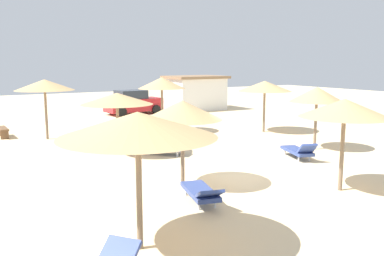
{
  "coord_description": "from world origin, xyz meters",
  "views": [
    {
      "loc": [
        -7.98,
        -10.55,
        3.71
      ],
      "look_at": [
        0.0,
        3.0,
        1.2
      ],
      "focal_mm": 38.76,
      "sensor_mm": 36.0,
      "label": 1
    }
  ],
  "objects_px": {
    "parasol_5": "(45,85)",
    "beach_cabana": "(195,92)",
    "parasol_1": "(117,99)",
    "parasol_4": "(162,83)",
    "parasol_3": "(317,95)",
    "parasol_6": "(265,86)",
    "bench_0": "(182,119)",
    "lounger_3": "(299,151)",
    "lounger_1": "(162,147)",
    "bench_1": "(3,131)",
    "lounger_0": "(201,192)",
    "parked_car": "(133,103)",
    "parasol_2": "(138,125)",
    "parasol_0": "(182,110)",
    "parasol_7": "(345,108)"
  },
  "relations": [
    {
      "from": "lounger_0",
      "to": "bench_1",
      "type": "distance_m",
      "value": 13.71
    },
    {
      "from": "parasol_0",
      "to": "bench_0",
      "type": "distance_m",
      "value": 12.75
    },
    {
      "from": "parasol_0",
      "to": "parasol_6",
      "type": "distance_m",
      "value": 10.68
    },
    {
      "from": "parasol_0",
      "to": "parasol_4",
      "type": "height_order",
      "value": "parasol_4"
    },
    {
      "from": "parasol_6",
      "to": "lounger_1",
      "type": "distance_m",
      "value": 7.79
    },
    {
      "from": "parked_car",
      "to": "lounger_0",
      "type": "bearing_deg",
      "value": -107.27
    },
    {
      "from": "parasol_4",
      "to": "parasol_6",
      "type": "relative_size",
      "value": 1.04
    },
    {
      "from": "parasol_2",
      "to": "parasol_3",
      "type": "distance_m",
      "value": 11.5
    },
    {
      "from": "parked_car",
      "to": "parasol_7",
      "type": "bearing_deg",
      "value": -95.02
    },
    {
      "from": "parasol_5",
      "to": "bench_0",
      "type": "relative_size",
      "value": 1.89
    },
    {
      "from": "lounger_0",
      "to": "beach_cabana",
      "type": "relative_size",
      "value": 0.46
    },
    {
      "from": "parasol_3",
      "to": "parasol_4",
      "type": "xyz_separation_m",
      "value": [
        -3.72,
        7.2,
        0.26
      ]
    },
    {
      "from": "parasol_6",
      "to": "lounger_3",
      "type": "relative_size",
      "value": 1.42
    },
    {
      "from": "parasol_2",
      "to": "lounger_0",
      "type": "distance_m",
      "value": 3.73
    },
    {
      "from": "parasol_3",
      "to": "bench_0",
      "type": "height_order",
      "value": "parasol_3"
    },
    {
      "from": "lounger_1",
      "to": "parked_car",
      "type": "xyz_separation_m",
      "value": [
        4.13,
        12.95,
        0.51
      ]
    },
    {
      "from": "parasol_2",
      "to": "bench_0",
      "type": "bearing_deg",
      "value": 57.93
    },
    {
      "from": "parasol_5",
      "to": "bench_1",
      "type": "distance_m",
      "value": 3.32
    },
    {
      "from": "parasol_4",
      "to": "bench_1",
      "type": "bearing_deg",
      "value": 160.29
    },
    {
      "from": "parasol_1",
      "to": "beach_cabana",
      "type": "height_order",
      "value": "beach_cabana"
    },
    {
      "from": "parasol_1",
      "to": "parasol_2",
      "type": "bearing_deg",
      "value": -107.78
    },
    {
      "from": "parasol_7",
      "to": "beach_cabana",
      "type": "xyz_separation_m",
      "value": [
        7.08,
        20.06,
        -1.06
      ]
    },
    {
      "from": "parasol_6",
      "to": "lounger_0",
      "type": "bearing_deg",
      "value": -138.03
    },
    {
      "from": "lounger_0",
      "to": "bench_0",
      "type": "relative_size",
      "value": 1.31
    },
    {
      "from": "lounger_1",
      "to": "bench_1",
      "type": "bearing_deg",
      "value": 124.37
    },
    {
      "from": "parasol_2",
      "to": "parasol_7",
      "type": "xyz_separation_m",
      "value": [
        6.58,
        0.58,
        -0.11
      ]
    },
    {
      "from": "parasol_5",
      "to": "parasol_7",
      "type": "distance_m",
      "value": 13.99
    },
    {
      "from": "parasol_5",
      "to": "lounger_0",
      "type": "bearing_deg",
      "value": -82.27
    },
    {
      "from": "parasol_5",
      "to": "lounger_0",
      "type": "height_order",
      "value": "parasol_5"
    },
    {
      "from": "parasol_5",
      "to": "beach_cabana",
      "type": "xyz_separation_m",
      "value": [
        12.75,
        7.27,
        -1.28
      ]
    },
    {
      "from": "parasol_0",
      "to": "beach_cabana",
      "type": "xyz_separation_m",
      "value": [
        10.84,
        17.35,
        -0.96
      ]
    },
    {
      "from": "parasol_2",
      "to": "parasol_1",
      "type": "bearing_deg",
      "value": 72.22
    },
    {
      "from": "parasol_3",
      "to": "lounger_3",
      "type": "distance_m",
      "value": 2.92
    },
    {
      "from": "lounger_3",
      "to": "parasol_6",
      "type": "bearing_deg",
      "value": 62.07
    },
    {
      "from": "lounger_1",
      "to": "beach_cabana",
      "type": "bearing_deg",
      "value": 54.24
    },
    {
      "from": "lounger_3",
      "to": "lounger_1",
      "type": "bearing_deg",
      "value": 141.46
    },
    {
      "from": "parasol_1",
      "to": "parasol_5",
      "type": "distance_m",
      "value": 5.26
    },
    {
      "from": "parasol_1",
      "to": "parasol_4",
      "type": "relative_size",
      "value": 0.99
    },
    {
      "from": "parasol_6",
      "to": "parasol_7",
      "type": "bearing_deg",
      "value": -117.8
    },
    {
      "from": "parasol_0",
      "to": "parasol_2",
      "type": "height_order",
      "value": "parasol_2"
    },
    {
      "from": "parasol_0",
      "to": "parasol_2",
      "type": "bearing_deg",
      "value": -130.61
    },
    {
      "from": "lounger_0",
      "to": "bench_0",
      "type": "height_order",
      "value": "lounger_0"
    },
    {
      "from": "bench_1",
      "to": "parasol_1",
      "type": "bearing_deg",
      "value": -61.06
    },
    {
      "from": "parasol_2",
      "to": "parasol_3",
      "type": "height_order",
      "value": "parasol_2"
    },
    {
      "from": "parasol_5",
      "to": "parked_car",
      "type": "xyz_separation_m",
      "value": [
        7.42,
        7.08,
        -1.8
      ]
    },
    {
      "from": "parasol_7",
      "to": "lounger_1",
      "type": "relative_size",
      "value": 1.46
    },
    {
      "from": "lounger_1",
      "to": "bench_0",
      "type": "relative_size",
      "value": 1.2
    },
    {
      "from": "lounger_3",
      "to": "bench_1",
      "type": "height_order",
      "value": "lounger_3"
    },
    {
      "from": "parasol_4",
      "to": "beach_cabana",
      "type": "height_order",
      "value": "parasol_4"
    },
    {
      "from": "parasol_4",
      "to": "parasol_1",
      "type": "bearing_deg",
      "value": -135.39
    }
  ]
}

